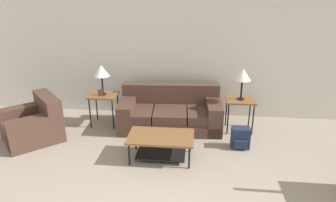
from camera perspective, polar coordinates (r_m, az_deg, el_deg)
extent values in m
cube|color=silver|center=(6.45, 2.58, 8.40)|extent=(9.17, 0.06, 2.60)
cube|color=#4C3328|center=(6.10, 0.41, -4.09)|extent=(2.06, 1.11, 0.22)
cube|color=#4C3328|center=(6.06, -5.91, -2.24)|extent=(0.70, 0.93, 0.20)
cube|color=#4C3328|center=(6.00, 0.41, -2.35)|extent=(0.70, 0.93, 0.20)
cube|color=#4C3328|center=(6.02, 6.77, -2.43)|extent=(0.70, 0.93, 0.20)
cube|color=#4C3328|center=(6.25, 0.53, 1.56)|extent=(2.01, 0.39, 0.40)
cube|color=#4C3328|center=(6.12, -7.68, -2.39)|extent=(0.34, 1.01, 0.58)
cube|color=#4C3328|center=(6.07, 8.57, -2.64)|extent=(0.34, 1.01, 0.58)
cube|color=#4C3328|center=(6.16, -24.49, -4.93)|extent=(1.35, 1.35, 0.40)
cube|color=#4C3328|center=(6.08, -21.96, -0.78)|extent=(0.85, 0.89, 0.40)
cube|color=#4C3328|center=(6.45, -25.33, -3.14)|extent=(0.87, 0.83, 0.56)
cube|color=#4C3328|center=(5.81, -23.78, -5.47)|extent=(0.87, 0.83, 0.56)
cube|color=brown|center=(4.91, -1.38, -6.82)|extent=(1.07, 0.64, 0.04)
cylinder|color=black|center=(4.87, -7.41, -10.08)|extent=(0.03, 0.03, 0.38)
cylinder|color=black|center=(4.75, 4.06, -10.73)|extent=(0.03, 0.03, 0.38)
cylinder|color=black|center=(5.31, -6.16, -7.25)|extent=(0.03, 0.03, 0.38)
cylinder|color=black|center=(5.21, 4.27, -7.78)|extent=(0.03, 0.03, 0.38)
cube|color=black|center=(5.06, -1.35, -10.02)|extent=(0.81, 0.45, 0.02)
cube|color=brown|center=(6.21, -12.23, 1.08)|extent=(0.55, 0.49, 0.03)
cylinder|color=black|center=(6.22, -14.63, -2.30)|extent=(0.03, 0.03, 0.62)
cylinder|color=black|center=(6.07, -10.46, -2.52)|extent=(0.03, 0.03, 0.62)
cylinder|color=black|center=(6.57, -13.45, -0.94)|extent=(0.03, 0.03, 0.62)
cylinder|color=black|center=(6.43, -9.49, -1.11)|extent=(0.03, 0.03, 0.62)
cube|color=brown|center=(5.97, 13.65, 0.18)|extent=(0.55, 0.49, 0.03)
cylinder|color=black|center=(5.88, 11.35, -3.40)|extent=(0.03, 0.03, 0.62)
cylinder|color=black|center=(5.94, 15.87, -3.52)|extent=(0.03, 0.03, 0.62)
cylinder|color=black|center=(6.25, 11.04, -1.89)|extent=(0.03, 0.03, 0.62)
cylinder|color=black|center=(6.31, 15.29, -2.03)|extent=(0.03, 0.03, 0.62)
cylinder|color=black|center=(6.20, -12.25, 1.29)|extent=(0.14, 0.14, 0.02)
cylinder|color=black|center=(6.14, -12.39, 3.00)|extent=(0.04, 0.04, 0.37)
cone|color=white|center=(6.06, -12.60, 5.66)|extent=(0.31, 0.31, 0.22)
cylinder|color=black|center=(5.96, 13.66, 0.40)|extent=(0.14, 0.14, 0.02)
cylinder|color=black|center=(5.90, 13.82, 2.17)|extent=(0.04, 0.04, 0.37)
cone|color=white|center=(5.82, 14.07, 4.93)|extent=(0.31, 0.31, 0.22)
cube|color=#1E2847|center=(5.48, 13.62, -6.83)|extent=(0.32, 0.19, 0.38)
cube|color=#1E2847|center=(5.41, 13.70, -8.10)|extent=(0.24, 0.05, 0.15)
cylinder|color=#1E2847|center=(5.56, 12.59, -6.09)|extent=(0.02, 0.02, 0.28)
cylinder|color=#1E2847|center=(5.58, 14.40, -6.13)|extent=(0.02, 0.02, 0.28)
cube|color=#4C3828|center=(6.12, -12.74, 1.57)|extent=(0.10, 0.04, 0.13)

